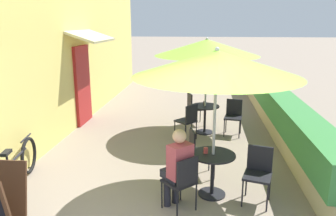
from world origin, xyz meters
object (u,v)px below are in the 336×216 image
cafe_chair_mid_right (188,119)px  cafe_chair_near_left (182,179)px  cafe_chair_near_right (258,170)px  cafe_chair_near_back (198,149)px  patio_table_mid (205,114)px  cafe_chair_mid_back (233,114)px  patio_table_near (213,167)px  coffee_cup_mid (205,103)px  seated_patron_near_left (178,166)px  coffee_cup_near (206,150)px  patio_umbrella_near (217,63)px  patio_umbrella_mid (207,48)px  bicycle_leaning (17,168)px  cafe_chair_mid_left (194,106)px

cafe_chair_mid_right → cafe_chair_near_left: bearing=-138.2°
cafe_chair_near_right → cafe_chair_near_back: bearing=-23.7°
patio_table_mid → cafe_chair_mid_back: 0.70m
patio_table_near → cafe_chair_mid_back: 3.07m
cafe_chair_mid_right → coffee_cup_mid: (0.38, 0.68, 0.23)m
patio_table_near → cafe_chair_mid_back: bearing=79.3°
cafe_chair_near_right → patio_table_mid: 3.28m
seated_patron_near_left → cafe_chair_mid_back: size_ratio=1.44×
cafe_chair_near_back → coffee_cup_near: 0.67m
patio_umbrella_near → cafe_chair_near_right: 1.74m
seated_patron_near_left → cafe_chair_near_back: (0.28, 1.11, -0.17)m
patio_table_near → patio_table_mid: size_ratio=1.00×
cafe_chair_near_right → coffee_cup_near: size_ratio=9.67×
coffee_cup_near → cafe_chair_mid_right: (-0.40, 2.46, -0.23)m
seated_patron_near_left → coffee_cup_mid: size_ratio=13.89×
patio_table_mid → patio_umbrella_mid: bearing=0.0°
cafe_chair_mid_back → bicycle_leaning: size_ratio=0.49×
coffee_cup_near → patio_umbrella_mid: bearing=90.2°
seated_patron_near_left → cafe_chair_near_right: seated_patron_near_left is taller
patio_table_mid → coffee_cup_mid: coffee_cup_mid is taller
cafe_chair_near_right → cafe_chair_near_back: 1.20m
patio_table_mid → cafe_chair_mid_right: cafe_chair_mid_right is taller
seated_patron_near_left → cafe_chair_mid_back: 3.64m
patio_table_near → cafe_chair_near_back: size_ratio=0.81×
patio_umbrella_near → cafe_chair_near_back: patio_umbrella_near is taller
seated_patron_near_left → bicycle_leaning: size_ratio=0.71×
seated_patron_near_left → coffee_cup_mid: bearing=39.8°
cafe_chair_near_back → patio_table_near: bearing=6.3°
coffee_cup_mid → bicycle_leaning: size_ratio=0.05×
cafe_chair_near_left → bicycle_leaning: (-2.79, 0.43, -0.16)m
bicycle_leaning → cafe_chair_near_back: bearing=4.9°
cafe_chair_near_left → patio_table_mid: bearing=40.8°
patio_table_near → cafe_chair_mid_left: 3.72m
coffee_cup_mid → bicycle_leaning: coffee_cup_mid is taller
cafe_chair_near_left → seated_patron_near_left: (-0.08, 0.08, 0.17)m
patio_table_near → seated_patron_near_left: bearing=-138.8°
patio_umbrella_near → patio_table_mid: size_ratio=3.54×
cafe_chair_near_right → coffee_cup_mid: size_ratio=9.67×
cafe_chair_near_left → cafe_chair_mid_right: (-0.07, 3.03, 0.00)m
cafe_chair_near_left → cafe_chair_mid_back: same height
cafe_chair_mid_left → coffee_cup_near: bearing=-14.7°
patio_umbrella_mid → patio_table_near: bearing=-87.7°
cafe_chair_near_left → patio_table_mid: (0.32, 3.60, -0.03)m
coffee_cup_near → cafe_chair_mid_right: size_ratio=0.10×
seated_patron_near_left → cafe_chair_mid_left: (0.09, 4.15, -0.17)m
cafe_chair_mid_left → bicycle_leaning: cafe_chair_mid_left is taller
cafe_chair_mid_left → cafe_chair_mid_right: size_ratio=1.00×
patio_table_mid → patio_umbrella_mid: patio_umbrella_mid is taller
cafe_chair_near_back → coffee_cup_near: cafe_chair_near_back is taller
cafe_chair_near_back → coffee_cup_mid: bearing=163.4°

